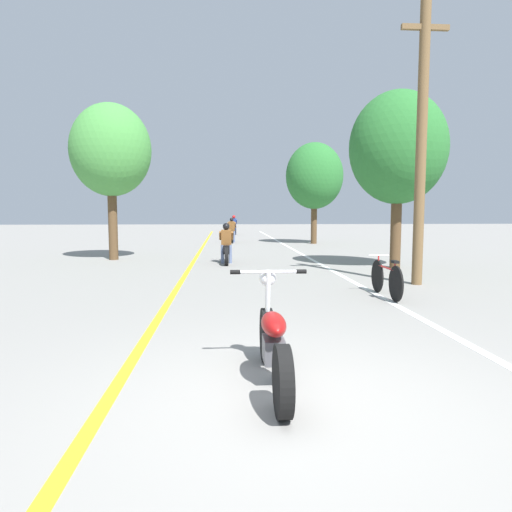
# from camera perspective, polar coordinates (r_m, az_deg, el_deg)

# --- Properties ---
(ground_plane) EXTENTS (120.00, 120.00, 0.00)m
(ground_plane) POSITION_cam_1_polar(r_m,az_deg,el_deg) (4.35, 4.87, -17.68)
(ground_plane) COLOR gray
(lane_stripe_center) EXTENTS (0.14, 48.00, 0.01)m
(lane_stripe_center) POSITION_cam_1_polar(r_m,az_deg,el_deg) (16.49, -7.69, -0.47)
(lane_stripe_center) COLOR yellow
(lane_stripe_center) RESTS_ON ground
(lane_stripe_edge) EXTENTS (0.14, 48.00, 0.01)m
(lane_stripe_edge) POSITION_cam_1_polar(r_m,az_deg,el_deg) (16.76, 6.87, -0.37)
(lane_stripe_edge) COLOR white
(lane_stripe_edge) RESTS_ON ground
(utility_pole) EXTENTS (1.10, 0.24, 6.45)m
(utility_pole) POSITION_cam_1_polar(r_m,az_deg,el_deg) (11.47, 19.97, 13.24)
(utility_pole) COLOR brown
(utility_pole) RESTS_ON ground
(roadside_tree_right_near) EXTENTS (2.93, 2.64, 5.32)m
(roadside_tree_right_near) POSITION_cam_1_polar(r_m,az_deg,el_deg) (14.65, 17.35, 12.72)
(roadside_tree_right_near) COLOR #513A23
(roadside_tree_right_near) RESTS_ON ground
(roadside_tree_right_far) EXTENTS (3.08, 2.77, 5.41)m
(roadside_tree_right_far) POSITION_cam_1_polar(r_m,az_deg,el_deg) (24.98, 7.32, 9.86)
(roadside_tree_right_far) COLOR #513A23
(roadside_tree_right_far) RESTS_ON ground
(roadside_tree_left) EXTENTS (2.82, 2.54, 5.51)m
(roadside_tree_left) POSITION_cam_1_polar(r_m,az_deg,el_deg) (17.25, -17.71, 12.41)
(roadside_tree_left) COLOR #513A23
(roadside_tree_left) RESTS_ON ground
(motorcycle_foreground) EXTENTS (0.84, 2.06, 1.09)m
(motorcycle_foreground) POSITION_cam_1_polar(r_m,az_deg,el_deg) (4.62, 2.15, -10.69)
(motorcycle_foreground) COLOR black
(motorcycle_foreground) RESTS_ON ground
(motorcycle_rider_lead) EXTENTS (0.50, 2.06, 1.35)m
(motorcycle_rider_lead) POSITION_cam_1_polar(r_m,az_deg,el_deg) (15.31, -3.73, 1.03)
(motorcycle_rider_lead) COLOR black
(motorcycle_rider_lead) RESTS_ON ground
(motorcycle_rider_mid) EXTENTS (0.50, 2.03, 1.39)m
(motorcycle_rider_mid) POSITION_cam_1_polar(r_m,az_deg,el_deg) (25.72, -3.06, 2.87)
(motorcycle_rider_mid) COLOR black
(motorcycle_rider_mid) RESTS_ON ground
(motorcycle_rider_far) EXTENTS (0.50, 2.07, 1.47)m
(motorcycle_rider_far) POSITION_cam_1_polar(r_m,az_deg,el_deg) (34.54, -2.78, 3.60)
(motorcycle_rider_far) COLOR black
(motorcycle_rider_far) RESTS_ON ground
(bicycle_parked) EXTENTS (0.44, 1.76, 0.81)m
(bicycle_parked) POSITION_cam_1_polar(r_m,az_deg,el_deg) (9.59, 15.97, -2.71)
(bicycle_parked) COLOR black
(bicycle_parked) RESTS_ON ground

